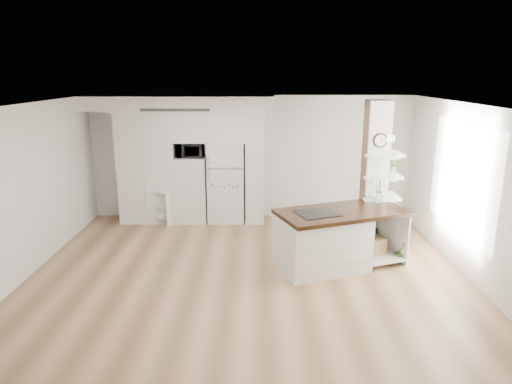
% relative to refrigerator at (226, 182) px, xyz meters
% --- Properties ---
extents(floor, '(7.00, 6.00, 0.01)m').
position_rel_refrigerator_xyz_m(floor, '(0.53, -2.68, -0.88)').
color(floor, '#A8805B').
rests_on(floor, ground).
extents(room, '(7.04, 6.04, 2.72)m').
position_rel_refrigerator_xyz_m(room, '(0.53, -2.68, 0.98)').
color(room, white).
rests_on(room, ground).
extents(cabinet_wall, '(4.00, 0.71, 2.70)m').
position_rel_refrigerator_xyz_m(cabinet_wall, '(-0.92, -0.01, 0.63)').
color(cabinet_wall, silver).
rests_on(cabinet_wall, floor).
extents(refrigerator, '(0.78, 0.69, 1.75)m').
position_rel_refrigerator_xyz_m(refrigerator, '(0.00, 0.00, 0.00)').
color(refrigerator, white).
rests_on(refrigerator, floor).
extents(column, '(0.69, 0.90, 2.70)m').
position_rel_refrigerator_xyz_m(column, '(2.90, -1.55, 0.48)').
color(column, silver).
rests_on(column, floor).
extents(window, '(0.00, 2.40, 2.40)m').
position_rel_refrigerator_xyz_m(window, '(4.00, -2.38, 0.62)').
color(window, white).
rests_on(window, room).
extents(pendant_light, '(0.12, 0.12, 0.10)m').
position_rel_refrigerator_xyz_m(pendant_light, '(2.23, -2.53, 1.24)').
color(pendant_light, white).
rests_on(pendant_light, room).
extents(kitchen_island, '(2.37, 1.72, 1.54)m').
position_rel_refrigerator_xyz_m(kitchen_island, '(1.86, -2.51, -0.37)').
color(kitchen_island, silver).
rests_on(kitchen_island, floor).
extents(bookshelf, '(0.71, 0.58, 0.73)m').
position_rel_refrigerator_xyz_m(bookshelf, '(-1.41, -0.20, -0.56)').
color(bookshelf, silver).
rests_on(bookshelf, floor).
extents(floor_plant_a, '(0.25, 0.20, 0.42)m').
position_rel_refrigerator_xyz_m(floor_plant_a, '(3.15, -2.34, -0.66)').
color(floor_plant_a, '#3C7830').
rests_on(floor_plant_a, floor).
extents(floor_plant_b, '(0.26, 0.26, 0.44)m').
position_rel_refrigerator_xyz_m(floor_plant_b, '(2.77, -1.75, -0.65)').
color(floor_plant_b, '#3C7830').
rests_on(floor_plant_b, floor).
extents(microwave, '(0.54, 0.37, 0.30)m').
position_rel_refrigerator_xyz_m(microwave, '(-0.75, -0.06, 0.69)').
color(microwave, '#2D2D2D').
rests_on(microwave, cabinet_wall).
extents(shelf_plant, '(0.27, 0.23, 0.30)m').
position_rel_refrigerator_xyz_m(shelf_plant, '(3.15, -1.38, 0.65)').
color(shelf_plant, '#3C7830').
rests_on(shelf_plant, column).
extents(decor_bowl, '(0.22, 0.22, 0.05)m').
position_rel_refrigerator_xyz_m(decor_bowl, '(2.82, -1.78, 0.13)').
color(decor_bowl, white).
rests_on(decor_bowl, column).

